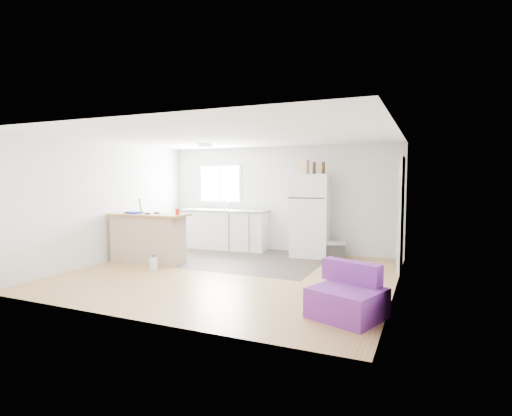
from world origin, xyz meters
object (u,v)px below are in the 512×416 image
(kitchen_cabinets, at_px, (225,229))
(bottle_right, at_px, (323,168))
(purple_seat, at_px, (348,298))
(red_cup, at_px, (177,212))
(cleaner_jug, at_px, (154,263))
(cooler, at_px, (333,250))
(cardboard_box, at_px, (304,167))
(bottle_left, at_px, (314,168))
(refrigerator, at_px, (311,215))
(peninsula, at_px, (148,238))
(blue_tray, at_px, (134,212))
(mop, at_px, (138,252))

(kitchen_cabinets, xyz_separation_m, bottle_right, (2.38, -0.12, 1.42))
(purple_seat, bearing_deg, red_cup, 176.03)
(cleaner_jug, bearing_deg, cooler, 20.08)
(purple_seat, bearing_deg, bottle_right, 129.23)
(cardboard_box, bearing_deg, bottle_left, -11.27)
(refrigerator, relative_size, cardboard_box, 5.89)
(kitchen_cabinets, distance_m, bottle_right, 2.77)
(red_cup, bearing_deg, bottle_left, 39.29)
(peninsula, relative_size, blue_tray, 5.40)
(mop, distance_m, bottle_left, 3.97)
(kitchen_cabinets, relative_size, red_cup, 17.76)
(kitchen_cabinets, xyz_separation_m, mop, (-0.82, -2.12, -0.24))
(purple_seat, height_order, bottle_right, bottle_right)
(bottle_right, bearing_deg, bottle_left, -175.05)
(bottle_left, bearing_deg, mop, -146.56)
(peninsula, distance_m, cleaner_jug, 0.80)
(mop, bearing_deg, purple_seat, -24.45)
(refrigerator, xyz_separation_m, cooler, (0.51, -0.10, -0.69))
(refrigerator, bearing_deg, peninsula, -150.98)
(peninsula, relative_size, red_cup, 13.50)
(peninsula, relative_size, bottle_left, 6.48)
(mop, bearing_deg, red_cup, 6.58)
(red_cup, bearing_deg, cooler, 34.08)
(purple_seat, xyz_separation_m, cardboard_box, (-1.60, 3.46, 1.68))
(kitchen_cabinets, distance_m, cleaner_jug, 2.50)
(cooler, bearing_deg, kitchen_cabinets, 156.54)
(red_cup, height_order, bottle_left, bottle_left)
(cooler, height_order, bottle_left, bottle_left)
(peninsula, bearing_deg, kitchen_cabinets, 67.76)
(refrigerator, height_order, purple_seat, refrigerator)
(kitchen_cabinets, distance_m, cardboard_box, 2.43)
(blue_tray, bearing_deg, bottle_right, 29.85)
(blue_tray, relative_size, bottle_right, 1.20)
(blue_tray, xyz_separation_m, bottle_left, (3.16, 1.91, 0.90))
(refrigerator, distance_m, bottle_left, 1.01)
(red_cup, distance_m, bottle_right, 3.12)
(mop, xyz_separation_m, red_cup, (0.81, 0.19, 0.81))
(peninsula, bearing_deg, cleaner_jug, -46.92)
(cooler, distance_m, cleaner_jug, 3.62)
(peninsula, relative_size, cardboard_box, 5.40)
(peninsula, height_order, refrigerator, refrigerator)
(kitchen_cabinets, height_order, purple_seat, kitchen_cabinets)
(cleaner_jug, bearing_deg, purple_seat, -35.58)
(cleaner_jug, xyz_separation_m, bottle_right, (2.56, 2.35, 1.77))
(cleaner_jug, distance_m, bottle_left, 3.77)
(bottle_left, relative_size, bottle_right, 1.00)
(peninsula, distance_m, cardboard_box, 3.55)
(cooler, bearing_deg, bottle_right, 149.58)
(refrigerator, relative_size, red_cup, 14.71)
(kitchen_cabinets, xyz_separation_m, cleaner_jug, (-0.18, -2.47, -0.36))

